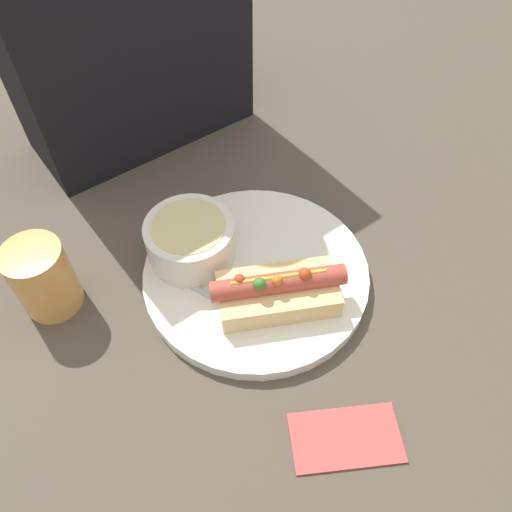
{
  "coord_description": "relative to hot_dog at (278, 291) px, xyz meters",
  "views": [
    {
      "loc": [
        -0.23,
        -0.31,
        0.54
      ],
      "look_at": [
        0.0,
        0.0,
        0.05
      ],
      "focal_mm": 35.0,
      "sensor_mm": 36.0,
      "label": 1
    }
  ],
  "objects": [
    {
      "name": "ground_plane",
      "position": [
        0.01,
        0.06,
        -0.04
      ],
      "size": [
        4.0,
        4.0,
        0.0
      ],
      "primitive_type": "plane",
      "color": "#4C4238"
    },
    {
      "name": "dinner_plate",
      "position": [
        0.01,
        0.06,
        -0.03
      ],
      "size": [
        0.3,
        0.3,
        0.02
      ],
      "color": "white",
      "rests_on": "ground_plane"
    },
    {
      "name": "soup_bowl",
      "position": [
        -0.04,
        0.13,
        0.01
      ],
      "size": [
        0.12,
        0.12,
        0.06
      ],
      "color": "silver",
      "rests_on": "dinner_plate"
    },
    {
      "name": "drinking_glass",
      "position": [
        -0.22,
        0.18,
        0.01
      ],
      "size": [
        0.07,
        0.07,
        0.1
      ],
      "color": "#D8994C",
      "rests_on": "ground_plane"
    },
    {
      "name": "napkin",
      "position": [
        -0.04,
        -0.17,
        -0.04
      ],
      "size": [
        0.14,
        0.12,
        0.01
      ],
      "rotation": [
        0.0,
        0.0,
        -0.53
      ],
      "color": "#E04C47",
      "rests_on": "ground_plane"
    },
    {
      "name": "spoon",
      "position": [
        -0.08,
        0.1,
        -0.02
      ],
      "size": [
        0.07,
        0.14,
        0.01
      ],
      "rotation": [
        0.0,
        0.0,
        1.93
      ],
      "color": "#B7B7BC",
      "rests_on": "dinner_plate"
    },
    {
      "name": "hot_dog",
      "position": [
        0.0,
        0.0,
        0.0
      ],
      "size": [
        0.16,
        0.13,
        0.06
      ],
      "rotation": [
        0.0,
        0.0,
        -0.47
      ],
      "color": "#E5C17F",
      "rests_on": "dinner_plate"
    }
  ]
}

